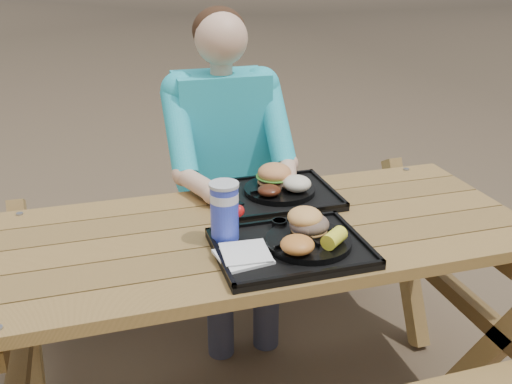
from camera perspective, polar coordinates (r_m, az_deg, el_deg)
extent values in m
cube|color=black|center=(1.73, 3.47, -5.74)|extent=(0.45, 0.35, 0.02)
cube|color=black|center=(2.08, 1.66, -0.48)|extent=(0.45, 0.35, 0.02)
cylinder|color=black|center=(1.73, 5.27, -4.97)|extent=(0.26, 0.26, 0.02)
cylinder|color=black|center=(2.09, 2.36, 0.22)|extent=(0.26, 0.26, 0.02)
cube|color=white|center=(1.65, -1.31, -6.37)|extent=(0.16, 0.16, 0.02)
cylinder|color=#1B2ECA|center=(1.73, -3.17, -2.08)|extent=(0.09, 0.09, 0.17)
cylinder|color=black|center=(1.82, 2.35, -3.24)|extent=(0.05, 0.05, 0.03)
cylinder|color=gold|center=(1.84, 4.01, -2.97)|extent=(0.05, 0.05, 0.03)
ellipsoid|color=orange|center=(1.64, 4.16, -5.28)|extent=(0.10, 0.10, 0.05)
cube|color=black|center=(2.04, -2.94, -0.59)|extent=(0.09, 0.16, 0.01)
ellipsoid|color=#471C0E|center=(2.01, 1.33, 0.16)|extent=(0.08, 0.08, 0.04)
ellipsoid|color=#F1E8CC|center=(2.05, 4.13, 0.85)|extent=(0.10, 0.10, 0.06)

